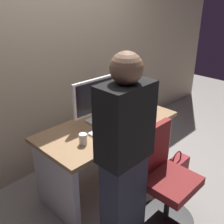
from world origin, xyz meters
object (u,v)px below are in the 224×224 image
(desk, at_px, (109,143))
(handbag, at_px, (176,170))
(mouse, at_px, (129,119))
(cell_phone, at_px, (150,112))
(cup_near_keyboard, at_px, (83,139))
(office_chair, at_px, (164,181))
(monitor, at_px, (96,98))
(book_stack, at_px, (130,103))
(keyboard, at_px, (109,129))
(person_at_desk, at_px, (124,159))

(desk, height_order, handbag, desk)
(handbag, bearing_deg, mouse, 131.36)
(mouse, xyz_separation_m, cell_phone, (0.32, -0.03, -0.01))
(cup_near_keyboard, bearing_deg, mouse, 1.37)
(mouse, height_order, cell_phone, mouse)
(cup_near_keyboard, distance_m, handbag, 1.25)
(desk, height_order, cup_near_keyboard, cup_near_keyboard)
(office_chair, distance_m, handbag, 0.68)
(desk, distance_m, mouse, 0.33)
(office_chair, distance_m, monitor, 1.03)
(mouse, relative_size, book_stack, 0.46)
(keyboard, distance_m, mouse, 0.28)
(person_at_desk, height_order, handbag, person_at_desk)
(keyboard, height_order, book_stack, book_stack)
(cup_near_keyboard, bearing_deg, desk, 15.20)
(cup_near_keyboard, xyz_separation_m, cell_phone, (0.95, -0.02, -0.05))
(handbag, bearing_deg, cup_near_keyboard, 158.40)
(monitor, xyz_separation_m, cell_phone, (0.55, -0.27, -0.25))
(office_chair, height_order, handbag, office_chair)
(desk, relative_size, book_stack, 6.78)
(monitor, bearing_deg, mouse, -45.68)
(desk, relative_size, handbag, 3.92)
(book_stack, bearing_deg, monitor, 168.33)
(office_chair, xyz_separation_m, handbag, (0.58, 0.21, -0.29))
(person_at_desk, relative_size, handbag, 4.34)
(person_at_desk, bearing_deg, book_stack, 38.83)
(office_chair, height_order, cup_near_keyboard, office_chair)
(mouse, height_order, book_stack, book_stack)
(cell_phone, height_order, handbag, cell_phone)
(desk, xyz_separation_m, person_at_desk, (-0.46, -0.63, 0.33))
(cell_phone, relative_size, handbag, 0.38)
(monitor, xyz_separation_m, cup_near_keyboard, (-0.39, -0.26, -0.21))
(office_chair, height_order, book_stack, office_chair)
(monitor, bearing_deg, book_stack, -11.67)
(desk, xyz_separation_m, book_stack, (0.39, 0.05, 0.32))
(book_stack, height_order, handbag, book_stack)
(office_chair, bearing_deg, cell_phone, 47.50)
(desk, bearing_deg, cell_phone, -14.61)
(keyboard, height_order, cup_near_keyboard, cup_near_keyboard)
(handbag, bearing_deg, office_chair, -160.05)
(person_at_desk, bearing_deg, cup_near_keyboard, 86.88)
(office_chair, height_order, mouse, office_chair)
(cup_near_keyboard, height_order, handbag, cup_near_keyboard)
(monitor, height_order, book_stack, monitor)
(office_chair, bearing_deg, handbag, 19.95)
(monitor, distance_m, cell_phone, 0.67)
(office_chair, relative_size, cup_near_keyboard, 9.25)
(mouse, bearing_deg, desk, 152.84)
(book_stack, bearing_deg, handbag, -73.18)
(office_chair, relative_size, cell_phone, 6.53)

